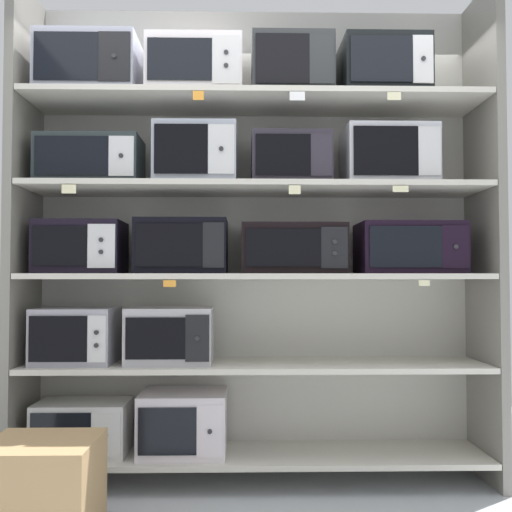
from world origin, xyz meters
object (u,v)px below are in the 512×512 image
(microwave_7, at_px, (409,248))
(microwave_13, at_px, (195,70))
(microwave_2, at_px, (77,336))
(microwave_3, at_px, (171,335))
(microwave_10, at_px, (291,161))
(microwave_12, at_px, (90,69))
(microwave_9, at_px, (196,157))
(microwave_4, at_px, (81,248))
(microwave_0, at_px, (83,428))
(microwave_8, at_px, (91,161))
(microwave_5, at_px, (182,247))
(shipping_carton, at_px, (41,492))
(microwave_6, at_px, (293,249))
(microwave_15, at_px, (383,71))
(microwave_11, at_px, (388,157))
(microwave_1, at_px, (183,422))
(microwave_14, at_px, (292,70))

(microwave_7, distance_m, microwave_13, 1.57)
(microwave_2, relative_size, microwave_3, 0.91)
(microwave_13, bearing_deg, microwave_3, -179.98)
(microwave_10, height_order, microwave_12, microwave_12)
(microwave_9, xyz_separation_m, microwave_10, (0.53, 0.00, -0.02))
(microwave_4, bearing_deg, microwave_0, -1.01)
(microwave_8, bearing_deg, microwave_5, 0.02)
(microwave_0, distance_m, microwave_9, 1.63)
(microwave_3, bearing_deg, microwave_2, -179.96)
(microwave_5, relative_size, shipping_carton, 1.08)
(microwave_2, xyz_separation_m, microwave_6, (1.20, 0.00, 0.48))
(microwave_6, xyz_separation_m, microwave_15, (0.51, -0.00, 1.01))
(microwave_8, height_order, microwave_11, microwave_11)
(shipping_carton, bearing_deg, microwave_9, 51.96)
(microwave_11, distance_m, shipping_carton, 2.44)
(microwave_1, xyz_separation_m, microwave_10, (0.60, -0.00, 1.46))
(microwave_5, distance_m, shipping_carton, 1.43)
(microwave_9, distance_m, microwave_13, 0.49)
(microwave_13, bearing_deg, microwave_5, -179.83)
(microwave_8, bearing_deg, microwave_0, -179.89)
(microwave_14, distance_m, microwave_15, 0.52)
(microwave_6, height_order, microwave_14, microwave_14)
(microwave_3, relative_size, microwave_4, 1.00)
(microwave_9, height_order, microwave_13, microwave_13)
(microwave_0, relative_size, microwave_14, 1.11)
(microwave_8, height_order, microwave_15, microwave_15)
(microwave_3, xyz_separation_m, microwave_7, (1.34, -0.00, 0.48))
(microwave_12, bearing_deg, microwave_5, 0.01)
(microwave_0, bearing_deg, microwave_3, 0.04)
(microwave_15, bearing_deg, microwave_6, 179.98)
(microwave_11, relative_size, shipping_carton, 1.08)
(microwave_2, xyz_separation_m, microwave_5, (0.58, 0.00, 0.49))
(microwave_14, bearing_deg, microwave_11, -0.01)
(microwave_6, xyz_separation_m, microwave_14, (-0.01, -0.00, 1.02))
(microwave_11, bearing_deg, microwave_14, 179.99)
(microwave_9, bearing_deg, microwave_8, 180.00)
(microwave_9, bearing_deg, microwave_12, 179.99)
(microwave_2, xyz_separation_m, microwave_7, (1.85, 0.00, 0.48))
(microwave_1, distance_m, microwave_8, 1.54)
(microwave_0, height_order, microwave_12, microwave_12)
(microwave_3, height_order, microwave_9, microwave_9)
(microwave_1, bearing_deg, microwave_15, -0.01)
(microwave_2, relative_size, microwave_8, 0.76)
(microwave_3, distance_m, microwave_12, 1.57)
(microwave_0, height_order, microwave_4, microwave_4)
(microwave_12, xyz_separation_m, microwave_13, (0.59, 0.00, -0.00))
(microwave_10, xyz_separation_m, shipping_carton, (-1.13, -0.77, -1.57))
(microwave_2, xyz_separation_m, microwave_12, (0.06, 0.00, 1.50))
(microwave_0, bearing_deg, microwave_12, 0.42)
(microwave_3, distance_m, microwave_5, 0.50)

